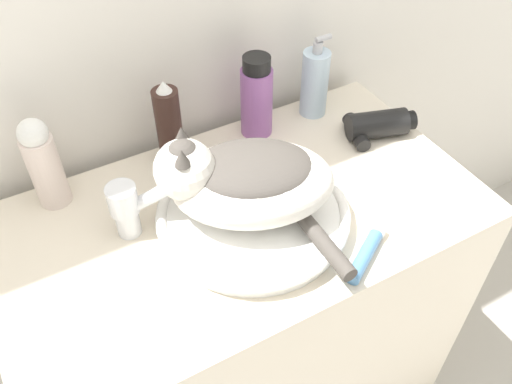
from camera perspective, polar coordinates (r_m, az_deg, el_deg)
vanity_counter at (r=1.36m, az=-1.22°, el=-13.86°), size 0.93×0.52×0.80m
sink_basin at (r=1.00m, az=-0.31°, el=-2.43°), size 0.36×0.36×0.04m
cat at (r=0.93m, az=-1.22°, el=1.35°), size 0.34×0.36×0.17m
faucet at (r=0.98m, az=-13.10°, el=-1.45°), size 0.13×0.08×0.13m
mouthwash_bottle at (r=1.17m, az=0.06°, el=9.91°), size 0.07×0.07×0.19m
soap_pump_bottle at (r=1.24m, az=6.20°, el=11.40°), size 0.06×0.06×0.19m
hairspray_can_black at (r=1.11m, az=-9.15°, el=6.94°), size 0.05×0.05×0.19m
lotion_bottle_white at (r=1.07m, az=-21.47°, el=2.87°), size 0.06×0.06×0.19m
cream_tube at (r=0.98m, az=11.57°, el=-6.22°), size 0.13×0.09×0.03m
hair_dryer at (r=1.22m, az=12.45°, el=6.86°), size 0.16×0.12×0.06m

